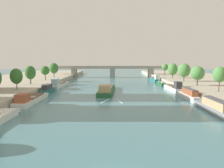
% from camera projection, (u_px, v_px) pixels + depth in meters
% --- Properties ---
extents(barge_midriver, '(5.55, 22.17, 3.17)m').
position_uv_depth(barge_midriver, '(106.00, 89.00, 66.59)').
color(barge_midriver, '#235633').
rests_on(barge_midriver, ground).
extents(wake_behind_barge, '(5.59, 6.07, 0.03)m').
position_uv_depth(wake_behind_barge, '(111.00, 101.00, 52.88)').
color(wake_behind_barge, silver).
rests_on(wake_behind_barge, ground).
extents(moored_boat_left_lone, '(3.33, 16.36, 2.91)m').
position_uv_depth(moored_boat_left_lone, '(30.00, 99.00, 50.92)').
color(moored_boat_left_lone, silver).
rests_on(moored_boat_left_lone, ground).
extents(moored_boat_left_midway, '(2.05, 10.03, 2.77)m').
position_uv_depth(moored_boat_left_midway, '(47.00, 89.00, 65.13)').
color(moored_boat_left_midway, '#23666B').
rests_on(moored_boat_left_midway, ground).
extents(moored_boat_left_end, '(3.52, 16.52, 3.55)m').
position_uv_depth(moored_boat_left_end, '(58.00, 84.00, 79.32)').
color(moored_boat_left_end, silver).
rests_on(moored_boat_left_end, ground).
extents(moored_boat_right_far, '(2.44, 14.36, 2.78)m').
position_uv_depth(moored_boat_right_far, '(213.00, 107.00, 41.50)').
color(moored_boat_right_far, gray).
rests_on(moored_boat_right_far, ground).
extents(moored_boat_right_near, '(2.23, 12.14, 2.86)m').
position_uv_depth(moored_boat_right_near, '(188.00, 95.00, 55.55)').
color(moored_boat_right_near, silver).
rests_on(moored_boat_right_near, ground).
extents(moored_boat_right_second, '(2.81, 14.41, 3.54)m').
position_uv_depth(moored_boat_right_second, '(173.00, 88.00, 69.57)').
color(moored_boat_right_second, silver).
rests_on(moored_boat_right_second, ground).
extents(moored_boat_right_gap_after, '(1.89, 10.40, 2.20)m').
position_uv_depth(moored_boat_right_gap_after, '(160.00, 83.00, 85.69)').
color(moored_boat_right_gap_after, '#235633').
rests_on(moored_boat_right_gap_after, ground).
extents(moored_boat_right_midway, '(2.46, 14.66, 3.52)m').
position_uv_depth(moored_boat_right_midway, '(154.00, 79.00, 99.76)').
color(moored_boat_right_midway, '#23666B').
rests_on(moored_boat_right_midway, ground).
extents(tree_left_distant, '(3.38, 3.38, 5.90)m').
position_uv_depth(tree_left_distant, '(15.00, 76.00, 59.29)').
color(tree_left_distant, brown).
rests_on(tree_left_distant, quay_left).
extents(tree_left_far, '(3.57, 3.57, 6.25)m').
position_uv_depth(tree_left_far, '(29.00, 73.00, 71.24)').
color(tree_left_far, brown).
rests_on(tree_left_far, quay_left).
extents(tree_left_nearest, '(3.47, 3.47, 5.72)m').
position_uv_depth(tree_left_nearest, '(44.00, 71.00, 85.00)').
color(tree_left_nearest, brown).
rests_on(tree_left_nearest, quay_left).
extents(tree_left_second, '(4.08, 4.08, 6.68)m').
position_uv_depth(tree_left_second, '(53.00, 68.00, 97.51)').
color(tree_left_second, brown).
rests_on(tree_left_second, quay_left).
extents(tree_right_far, '(3.34, 3.34, 6.58)m').
position_uv_depth(tree_right_far, '(219.00, 75.00, 54.94)').
color(tree_right_far, brown).
rests_on(tree_right_far, quay_right).
extents(tree_right_past_mid, '(4.30, 4.30, 6.24)m').
position_uv_depth(tree_right_past_mid, '(197.00, 73.00, 67.86)').
color(tree_right_past_mid, brown).
rests_on(tree_right_past_mid, quay_right).
extents(tree_right_nearest, '(4.61, 4.61, 6.83)m').
position_uv_depth(tree_right_nearest, '(183.00, 70.00, 80.99)').
color(tree_right_nearest, brown).
rests_on(tree_right_nearest, quay_right).
extents(tree_right_third, '(4.28, 4.28, 6.63)m').
position_uv_depth(tree_right_third, '(172.00, 69.00, 95.08)').
color(tree_right_third, brown).
rests_on(tree_right_third, quay_right).
extents(tree_right_second, '(3.25, 3.25, 6.04)m').
position_uv_depth(tree_right_second, '(164.00, 67.00, 109.43)').
color(tree_right_second, brown).
rests_on(tree_right_second, quay_right).
extents(bridge_far, '(67.46, 4.40, 6.50)m').
position_uv_depth(bridge_far, '(112.00, 70.00, 119.66)').
color(bridge_far, gray).
rests_on(bridge_far, ground).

